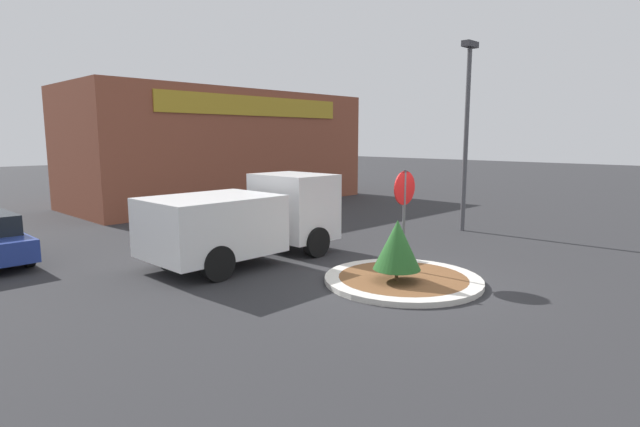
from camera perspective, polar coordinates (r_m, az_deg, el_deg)
The scene contains 7 objects.
ground_plane at distance 11.82m, azimuth 9.43°, elevation -7.77°, with size 120.00×120.00×0.00m, color #2D2D30.
traffic_island at distance 11.80m, azimuth 9.44°, elevation -7.47°, with size 3.63×3.63×0.13m.
stop_sign at distance 12.15m, azimuth 9.61°, elevation 1.36°, with size 0.82×0.07×2.55m.
island_shrub at distance 11.26m, azimuth 8.82°, elevation -3.54°, with size 1.07×1.07×1.39m.
utility_truck at distance 13.60m, azimuth -8.37°, elevation -0.52°, with size 5.35×2.50×2.27m.
storefront_building at distance 26.56m, azimuth -11.23°, elevation 7.39°, with size 14.84×6.07×5.60m.
light_pole at distance 18.45m, azimuth 16.42°, elevation 9.96°, with size 0.70×0.30×6.58m.
Camera 1 is at (-9.29, -6.50, 3.32)m, focal length 28.00 mm.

